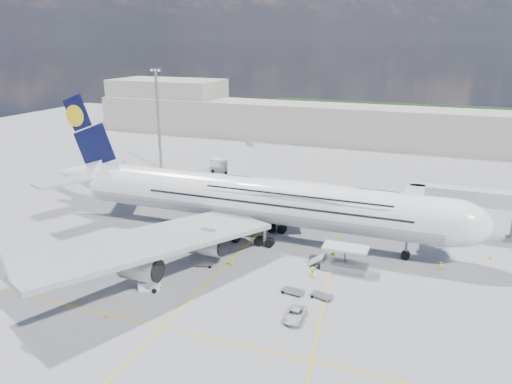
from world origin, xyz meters
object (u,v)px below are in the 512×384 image
(catering_truck_inner, at_px, (224,185))
(cone_wing_left_outer, at_px, (234,188))
(dolly_back, at_px, (108,255))
(catering_truck_outer, at_px, (222,167))
(dolly_nose_near, at_px, (292,291))
(cone_wing_right_inner, at_px, (204,245))
(dolly_row_c, at_px, (205,264))
(crew_wing, at_px, (180,247))
(cone_tail, at_px, (58,217))
(cone_wing_left_inner, at_px, (230,201))
(cargo_loader, at_px, (344,262))
(crew_van, at_px, (313,272))
(crew_loader, at_px, (333,252))
(crew_nose, at_px, (441,267))
(baggage_tug, at_px, (150,285))
(dolly_nose_far, at_px, (321,296))
(jet_bridge, at_px, (445,200))
(dolly_row_b, at_px, (72,265))
(crew_tug, at_px, (232,262))
(light_mast, at_px, (158,118))
(cone_wing_right_outer, at_px, (106,316))
(cone_nose, at_px, (490,257))
(dolly_row_a, at_px, (125,257))
(service_van, at_px, (295,315))
(airliner, at_px, (256,199))

(catering_truck_inner, distance_m, cone_wing_left_outer, 3.43)
(dolly_back, height_order, catering_truck_outer, catering_truck_outer)
(dolly_nose_near, xyz_separation_m, cone_wing_right_inner, (-17.96, 9.58, -0.06))
(dolly_row_c, relative_size, cone_wing_left_outer, 4.66)
(crew_wing, bearing_deg, cone_tail, 69.36)
(cone_wing_left_inner, bearing_deg, cargo_loader, -38.52)
(crew_van, bearing_deg, crew_loader, -41.52)
(crew_wing, height_order, cone_wing_right_inner, crew_wing)
(crew_nose, bearing_deg, baggage_tug, -169.27)
(dolly_nose_near, height_order, crew_wing, crew_wing)
(dolly_nose_far, bearing_deg, catering_truck_inner, 146.19)
(cone_wing_left_outer, bearing_deg, jet_bridge, -16.83)
(dolly_nose_far, distance_m, crew_loader, 12.80)
(cargo_loader, relative_size, dolly_row_b, 2.68)
(catering_truck_inner, distance_m, crew_tug, 37.71)
(light_mast, xyz_separation_m, dolly_row_b, (19.89, -56.93, -12.22))
(dolly_back, relative_size, crew_nose, 2.01)
(dolly_row_b, relative_size, cone_wing_right_outer, 5.63)
(crew_loader, relative_size, cone_nose, 2.97)
(catering_truck_inner, bearing_deg, crew_van, -54.82)
(jet_bridge, bearing_deg, baggage_tug, -136.94)
(light_mast, bearing_deg, dolly_row_a, -63.88)
(dolly_row_c, relative_size, catering_truck_outer, 0.48)
(dolly_row_b, relative_size, catering_truck_outer, 0.52)
(service_van, xyz_separation_m, crew_nose, (16.10, 19.67, 0.24))
(cone_wing_left_inner, bearing_deg, catering_truck_outer, 118.95)
(light_mast, height_order, catering_truck_outer, light_mast)
(cargo_loader, height_order, cone_wing_left_inner, cargo_loader)
(catering_truck_inner, bearing_deg, crew_nose, -34.37)
(catering_truck_inner, bearing_deg, cone_wing_left_inner, -62.53)
(crew_nose, bearing_deg, light_mast, 133.87)
(service_van, bearing_deg, dolly_back, 166.83)
(crew_van, distance_m, cone_nose, 28.85)
(crew_loader, bearing_deg, crew_wing, -145.23)
(dolly_nose_near, distance_m, cone_nose, 33.16)
(airliner, xyz_separation_m, service_van, (13.86, -22.74, -6.24))
(dolly_back, height_order, crew_wing, crew_wing)
(jet_bridge, distance_m, service_van, 37.67)
(airliner, bearing_deg, baggage_tug, -106.09)
(dolly_nose_near, bearing_deg, crew_tug, 166.37)
(crew_van, height_order, cone_wing_right_outer, crew_van)
(baggage_tug, xyz_separation_m, crew_nose, (36.54, 19.76, 0.08))
(dolly_row_b, distance_m, catering_truck_outer, 58.43)
(cone_wing_right_outer, bearing_deg, baggage_tug, 81.81)
(airliner, xyz_separation_m, dolly_row_c, (-3.03, -13.40, -6.57))
(airliner, relative_size, cone_wing_left_inner, 131.28)
(dolly_row_c, relative_size, crew_nose, 1.67)
(jet_bridge, xyz_separation_m, crew_nose, (0.42, -14.01, -5.98))
(dolly_row_a, bearing_deg, dolly_nose_near, 21.40)
(light_mast, distance_m, cone_wing_right_inner, 55.62)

